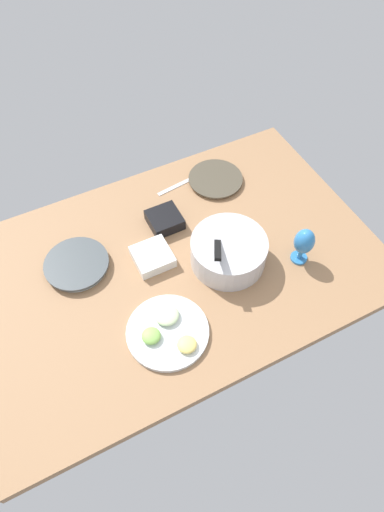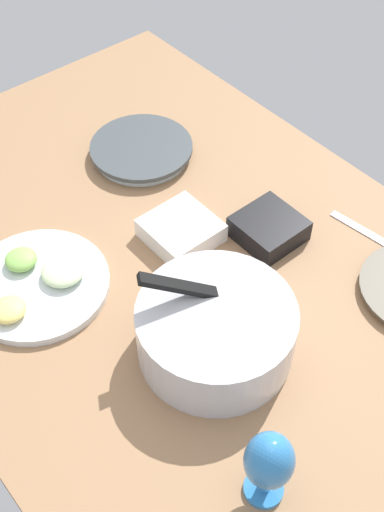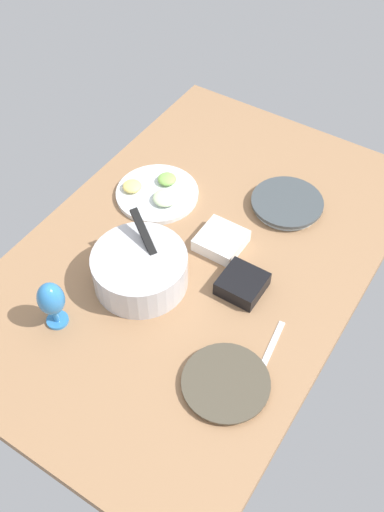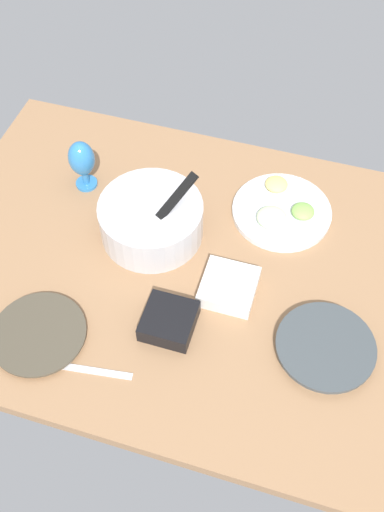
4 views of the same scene
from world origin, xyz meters
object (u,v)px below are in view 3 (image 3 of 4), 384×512
fruit_platter (157,193)px  square_bowl_black (242,283)px  dinner_plate_right (287,204)px  hurricane_glass_blue (51,300)px  mixing_bowl (140,268)px  dinner_plate_left (226,383)px  square_bowl_white (221,240)px

fruit_platter → square_bowl_black: 49.93cm
dinner_plate_right → square_bowl_black: 39.87cm
dinner_plate_right → hurricane_glass_blue: size_ratio=1.48×
mixing_bowl → hurricane_glass_blue: mixing_bowl is taller
fruit_platter → square_bowl_black: (-19.96, -45.75, 1.43)cm
hurricane_glass_blue → square_bowl_black: (39.81, -39.95, -7.52)cm
dinner_plate_right → fruit_platter: size_ratio=0.86×
dinner_plate_left → square_bowl_white: (42.85, 27.16, 1.56)cm
mixing_bowl → fruit_platter: 38.87cm
dinner_plate_left → fruit_platter: 77.29cm
dinner_plate_left → dinner_plate_right: bearing=13.6°
hurricane_glass_blue → mixing_bowl: bearing=-25.2°
mixing_bowl → square_bowl_black: bearing=-63.0°
dinner_plate_left → square_bowl_white: size_ratio=1.70×
square_bowl_black → dinner_plate_right: bearing=6.5°
dinner_plate_right → mixing_bowl: (-53.86, 23.43, 4.66)cm
dinner_plate_left → dinner_plate_right: size_ratio=0.97×
dinner_plate_left → fruit_platter: size_ratio=0.83×
dinner_plate_right → square_bowl_white: (-27.63, 10.17, 0.95)cm
fruit_platter → square_bowl_white: 32.09cm
dinner_plate_right → square_bowl_black: (-39.60, -4.51, 1.26)cm
dinner_plate_left → square_bowl_black: 33.36cm
mixing_bowl → square_bowl_black: (14.26, -27.94, -3.40)cm
square_bowl_white → hurricane_glass_blue: bearing=154.0°
mixing_bowl → hurricane_glass_blue: (-25.55, 12.01, 4.12)cm
dinner_plate_right → square_bowl_black: bearing=-173.5°
dinner_plate_left → fruit_platter: bearing=48.9°
dinner_plate_right → fruit_platter: fruit_platter is taller
dinner_plate_right → mixing_bowl: size_ratio=0.86×
dinner_plate_left → mixing_bowl: size_ratio=0.83×
dinner_plate_left → square_bowl_black: bearing=22.0°
dinner_plate_left → hurricane_glass_blue: size_ratio=1.44×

